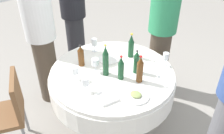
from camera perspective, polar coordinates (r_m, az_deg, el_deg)
name	(u,v)px	position (r m, az deg, el deg)	size (l,w,h in m)	color
ground_plane	(112,122)	(2.91, 0.00, -12.94)	(10.00, 10.00, 0.00)	gray
dining_table	(112,83)	(2.50, 0.00, -3.81)	(1.29, 1.29, 0.74)	white
bottle_dark_green_inner	(121,68)	(2.25, 2.16, -0.34)	(0.06, 0.06, 0.26)	#194728
bottle_brown_front	(81,56)	(2.47, -7.43, 2.63)	(0.06, 0.06, 0.24)	#593314
bottle_dark_green_far	(105,61)	(2.29, -1.60, 1.48)	(0.06, 0.06, 0.34)	#194728
bottle_dark_green_near	(136,62)	(2.35, 5.87, 1.13)	(0.06, 0.06, 0.25)	#194728
bottle_brown_left	(140,70)	(2.22, 6.70, -0.67)	(0.06, 0.06, 0.28)	#593314
bottle_dark_green_outer	(131,46)	(2.59, 4.58, 4.98)	(0.06, 0.06, 0.28)	#194728
wine_glass_near	(85,82)	(2.11, -6.44, -3.55)	(0.07, 0.07, 0.15)	white
wine_glass_left	(94,43)	(2.70, -4.25, 5.80)	(0.06, 0.06, 0.16)	white
wine_glass_outer	(166,57)	(2.50, 12.71, 2.36)	(0.06, 0.06, 0.15)	white
wine_glass_rear	(95,62)	(2.35, -4.02, 1.12)	(0.07, 0.07, 0.15)	white
wine_glass_mid	(75,71)	(2.28, -8.80, -0.93)	(0.07, 0.07, 0.14)	white
plate_mid	(109,59)	(2.59, -0.76, 1.96)	(0.23, 0.23, 0.02)	white
plate_west	(136,96)	(2.12, 5.72, -6.82)	(0.23, 0.23, 0.04)	white
fork_front	(160,75)	(2.41, 11.37, -1.80)	(0.18, 0.02, 0.01)	silver
folded_napkin	(107,97)	(2.09, -1.25, -7.24)	(0.17, 0.17, 0.02)	white
person_inner	(41,39)	(2.86, -16.50, 6.53)	(0.34, 0.34, 1.64)	#4C3F33
person_far	(74,19)	(3.43, -9.10, 11.22)	(0.34, 0.34, 1.55)	#26262B
person_near	(162,31)	(2.98, 11.87, 8.37)	(0.34, 0.34, 1.65)	#4C3F33
chair_outer	(9,109)	(2.51, -23.33, -9.28)	(0.52, 0.52, 0.87)	brown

